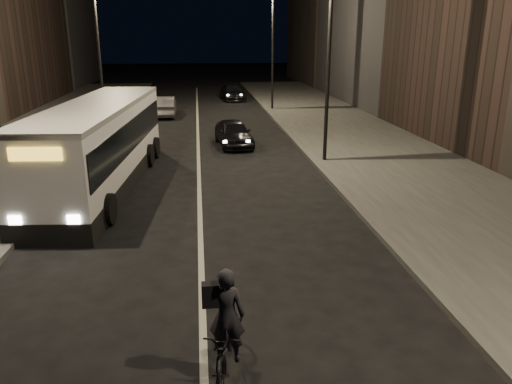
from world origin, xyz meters
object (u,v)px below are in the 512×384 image
object	(u,v)px
car_near	(234,133)
car_far	(233,92)
streetlight_right_mid	(323,38)
streetlight_left_far	(102,36)
streetlight_right_far	(269,36)
car_mid	(165,106)
city_bus	(100,142)
cyclist_on_bicycle	(227,337)

from	to	relation	value
car_near	car_far	world-z (taller)	car_near
streetlight_right_mid	streetlight_left_far	distance (m)	14.62
streetlight_right_far	car_mid	bearing A→B (deg)	-165.98
car_near	city_bus	bearing A→B (deg)	-136.30
streetlight_right_far	car_near	bearing A→B (deg)	-106.31
car_near	car_far	bearing A→B (deg)	79.80
streetlight_right_far	cyclist_on_bicycle	xyz separation A→B (m)	(-4.93, -29.92, -4.69)
streetlight_right_mid	car_near	size ratio (longest dim) A/B	2.06
city_bus	car_far	distance (m)	25.92
car_near	car_mid	xyz separation A→B (m)	(-4.07, 10.10, 0.03)
city_bus	streetlight_right_mid	bearing A→B (deg)	20.32
streetlight_right_far	car_mid	size ratio (longest dim) A/B	1.91
streetlight_right_far	streetlight_left_far	bearing A→B (deg)	-150.64
streetlight_left_far	car_near	distance (m)	10.44
streetlight_right_far	car_far	world-z (taller)	streetlight_right_far
streetlight_right_mid	city_bus	bearing A→B (deg)	-164.72
streetlight_left_far	car_far	size ratio (longest dim) A/B	1.81
cyclist_on_bicycle	car_far	bearing A→B (deg)	97.33
car_near	cyclist_on_bicycle	bearing A→B (deg)	-100.79
streetlight_right_far	city_bus	xyz separation A→B (m)	(-8.93, -18.44, -3.66)
car_near	car_mid	distance (m)	10.89
cyclist_on_bicycle	car_near	bearing A→B (deg)	97.03
streetlight_left_far	city_bus	distance (m)	13.08
car_far	city_bus	bearing A→B (deg)	-110.74
streetlight_left_far	car_far	distance (m)	15.86
city_bus	streetlight_left_far	bearing A→B (deg)	102.96
streetlight_right_far	cyclist_on_bicycle	distance (m)	30.68
streetlight_right_mid	car_mid	world-z (taller)	streetlight_right_mid
streetlight_right_far	car_far	size ratio (longest dim) A/B	1.81
city_bus	streetlight_right_far	bearing A→B (deg)	69.19
streetlight_right_far	streetlight_left_far	world-z (taller)	same
cyclist_on_bicycle	streetlight_left_far	bearing A→B (deg)	115.05
streetlight_left_far	car_mid	world-z (taller)	streetlight_left_far
car_near	car_mid	size ratio (longest dim) A/B	0.93
streetlight_right_far	cyclist_on_bicycle	world-z (taller)	streetlight_right_far
streetlight_left_far	car_mid	xyz separation A→B (m)	(3.09, 4.11, -4.66)
streetlight_right_far	car_near	world-z (taller)	streetlight_right_far
car_near	streetlight_left_far	bearing A→B (deg)	133.83
streetlight_right_mid	streetlight_left_far	size ratio (longest dim) A/B	1.00
streetlight_right_mid	car_near	xyz separation A→B (m)	(-3.51, 4.01, -4.69)
car_mid	car_far	size ratio (longest dim) A/B	0.95
streetlight_left_far	car_far	world-z (taller)	streetlight_left_far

